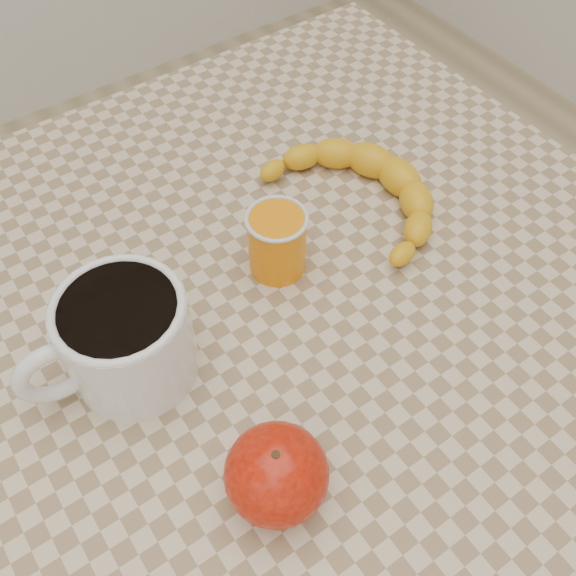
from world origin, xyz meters
TOP-DOWN VIEW (x-y plane):
  - ground at (0.00, 0.00)m, footprint 3.00×3.00m
  - table at (0.00, 0.00)m, footprint 0.80×0.80m
  - coffee_mug at (-0.16, 0.02)m, footprint 0.16×0.12m
  - orange_juice_glass at (0.02, 0.04)m, footprint 0.06×0.06m
  - apple at (-0.12, -0.15)m, footprint 0.08×0.08m
  - banana at (0.14, 0.06)m, footprint 0.19×0.25m

SIDE VIEW (x-z plane):
  - ground at x=0.00m, z-range 0.00..0.00m
  - table at x=0.00m, z-range 0.29..1.04m
  - banana at x=0.14m, z-range 0.75..0.79m
  - orange_juice_glass at x=0.02m, z-range 0.75..0.82m
  - apple at x=-0.12m, z-range 0.75..0.82m
  - coffee_mug at x=-0.16m, z-range 0.75..0.85m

